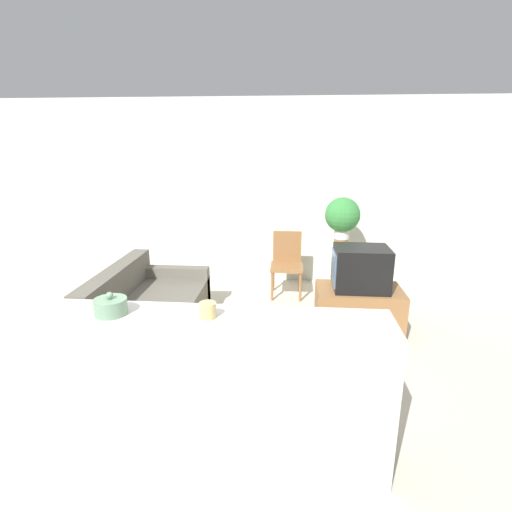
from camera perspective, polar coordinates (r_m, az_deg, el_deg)
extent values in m
plane|color=beige|center=(3.36, -8.11, -22.58)|extent=(14.00, 14.00, 0.00)
cube|color=silver|center=(6.06, -1.41, 9.05)|extent=(9.00, 0.06, 2.70)
cube|color=#605B51|center=(4.68, -14.55, -8.26)|extent=(0.99, 1.67, 0.40)
cube|color=#605B51|center=(4.69, -19.42, -3.73)|extent=(0.20, 1.67, 0.34)
cube|color=#605B51|center=(4.02, -18.16, -11.67)|extent=(0.99, 0.16, 0.54)
cube|color=#605B51|center=(5.32, -11.98, -4.31)|extent=(0.99, 0.16, 0.54)
cube|color=olive|center=(4.60, 14.34, -7.70)|extent=(0.92, 0.56, 0.54)
cube|color=black|center=(4.43, 14.78, -1.71)|extent=(0.57, 0.46, 0.46)
cube|color=#4C6B93|center=(4.39, 11.06, -1.64)|extent=(0.02, 0.38, 0.36)
cube|color=olive|center=(5.51, 4.40, -1.58)|extent=(0.44, 0.44, 0.04)
cube|color=olive|center=(5.64, 4.47, 1.37)|extent=(0.40, 0.04, 0.44)
cylinder|color=olive|center=(5.41, 2.31, -4.37)|extent=(0.04, 0.04, 0.40)
cylinder|color=olive|center=(5.41, 6.35, -4.47)|extent=(0.04, 0.04, 0.40)
cylinder|color=olive|center=(5.77, 2.48, -3.06)|extent=(0.04, 0.04, 0.40)
cylinder|color=olive|center=(5.76, 6.26, -3.15)|extent=(0.04, 0.04, 0.40)
cylinder|color=olive|center=(5.71, 11.83, -1.46)|extent=(0.20, 0.20, 0.81)
cylinder|color=white|center=(5.59, 12.10, 3.10)|extent=(0.20, 0.20, 0.13)
sphere|color=#38843D|center=(5.54, 12.26, 5.77)|extent=(0.47, 0.47, 0.47)
cube|color=beige|center=(2.81, -9.98, -18.14)|extent=(2.63, 0.44, 1.04)
cylinder|color=gray|center=(2.69, -20.05, -6.79)|extent=(0.21, 0.21, 0.10)
sphere|color=gray|center=(2.67, -20.20, -5.33)|extent=(0.05, 0.05, 0.05)
cylinder|color=tan|center=(2.50, -6.91, -7.68)|extent=(0.11, 0.11, 0.10)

